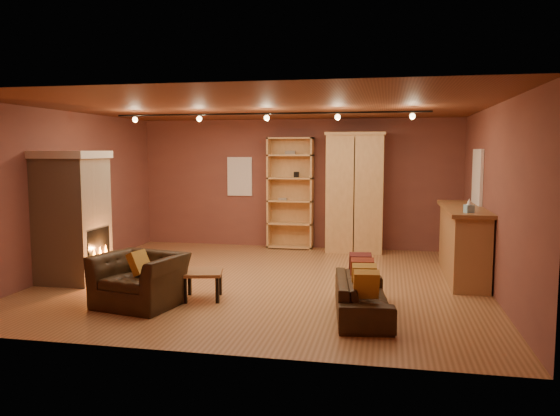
% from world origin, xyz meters
% --- Properties ---
extents(floor, '(7.00, 7.00, 0.00)m').
position_xyz_m(floor, '(0.00, 0.00, 0.00)').
color(floor, brown).
rests_on(floor, ground).
extents(ceiling, '(7.00, 7.00, 0.00)m').
position_xyz_m(ceiling, '(0.00, 0.00, 2.80)').
color(ceiling, brown).
rests_on(ceiling, back_wall).
extents(back_wall, '(7.00, 0.02, 2.80)m').
position_xyz_m(back_wall, '(0.00, 3.25, 1.40)').
color(back_wall, brown).
rests_on(back_wall, floor).
extents(left_wall, '(0.02, 6.50, 2.80)m').
position_xyz_m(left_wall, '(-3.50, 0.00, 1.40)').
color(left_wall, brown).
rests_on(left_wall, floor).
extents(right_wall, '(0.02, 6.50, 2.80)m').
position_xyz_m(right_wall, '(3.50, 0.00, 1.40)').
color(right_wall, brown).
rests_on(right_wall, floor).
extents(fireplace, '(1.01, 0.98, 2.12)m').
position_xyz_m(fireplace, '(-3.04, -0.60, 1.06)').
color(fireplace, tan).
rests_on(fireplace, floor).
extents(back_window, '(0.56, 0.04, 0.86)m').
position_xyz_m(back_window, '(-1.30, 3.23, 1.55)').
color(back_window, white).
rests_on(back_window, back_wall).
extents(bookcase, '(0.99, 0.38, 2.41)m').
position_xyz_m(bookcase, '(-0.12, 3.12, 1.22)').
color(bookcase, tan).
rests_on(bookcase, floor).
extents(armoire, '(1.23, 0.70, 2.50)m').
position_xyz_m(armoire, '(1.28, 2.93, 1.25)').
color(armoire, tan).
rests_on(armoire, floor).
extents(bar_counter, '(0.66, 2.50, 1.20)m').
position_xyz_m(bar_counter, '(3.20, 0.90, 0.61)').
color(bar_counter, '#AE7D50').
rests_on(bar_counter, floor).
extents(tissue_box, '(0.16, 0.16, 0.22)m').
position_xyz_m(tissue_box, '(3.15, -0.02, 1.29)').
color(tissue_box, '#82BAD0').
rests_on(tissue_box, bar_counter).
extents(right_window, '(0.05, 0.90, 1.00)m').
position_xyz_m(right_window, '(3.47, 1.40, 1.65)').
color(right_window, white).
rests_on(right_window, right_wall).
extents(loveseat, '(0.69, 1.74, 0.73)m').
position_xyz_m(loveseat, '(1.66, -1.58, 0.35)').
color(loveseat, black).
rests_on(loveseat, floor).
extents(armchair, '(1.21, 0.91, 0.96)m').
position_xyz_m(armchair, '(-1.36, -1.71, 0.48)').
color(armchair, black).
rests_on(armchair, floor).
extents(coffee_table, '(0.64, 0.64, 0.41)m').
position_xyz_m(coffee_table, '(-0.62, -1.23, 0.35)').
color(coffee_table, '#976237').
rests_on(coffee_table, floor).
extents(track_rail, '(5.20, 0.09, 0.13)m').
position_xyz_m(track_rail, '(0.00, 0.20, 2.69)').
color(track_rail, black).
rests_on(track_rail, ceiling).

